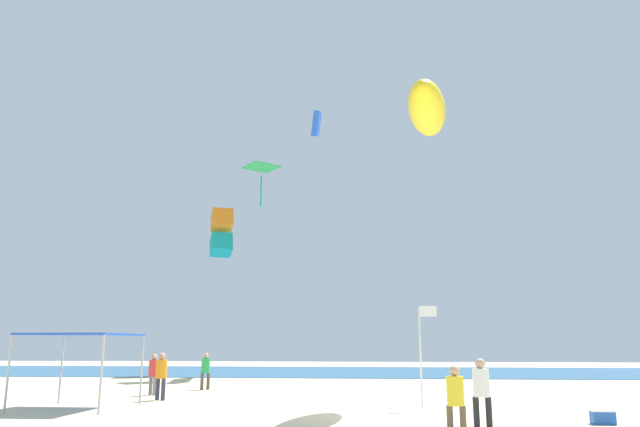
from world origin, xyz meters
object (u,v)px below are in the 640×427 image
object	(u,v)px
person_central	(455,396)
person_far_shore	(481,387)
person_near_tent	(161,372)
canopy_tent	(82,337)
kite_box_orange	(222,233)
cooler_box	(603,417)
person_rightmost	(206,368)
person_leftmost	(153,371)
kite_parafoil_blue	(317,124)
banner_flag	(422,345)
kite_diamond_green	(261,169)
kite_inflatable_yellow	(427,109)

from	to	relation	value
person_central	person_far_shore	bearing A→B (deg)	-101.41
person_near_tent	person_central	xyz separation A→B (m)	(9.76, -8.62, -0.08)
canopy_tent	kite_box_orange	bearing A→B (deg)	94.11
canopy_tent	person_central	world-z (taller)	canopy_tent
cooler_box	person_rightmost	bearing A→B (deg)	141.58
person_leftmost	kite_box_orange	world-z (taller)	kite_box_orange
person_far_shore	kite_parafoil_blue	bearing A→B (deg)	-76.60
kite_parafoil_blue	kite_box_orange	xyz separation A→B (m)	(-6.87, -1.42, -8.69)
person_far_shore	cooler_box	distance (m)	3.63
person_rightmost	banner_flag	world-z (taller)	banner_flag
kite_diamond_green	person_near_tent	bearing A→B (deg)	138.19
person_leftmost	person_far_shore	size ratio (longest dim) A/B	0.97
person_rightmost	banner_flag	xyz separation A→B (m)	(9.38, -7.31, 1.04)
person_far_shore	kite_diamond_green	xyz separation A→B (m)	(-10.38, 23.90, 12.84)
person_leftmost	kite_diamond_green	world-z (taller)	kite_diamond_green
banner_flag	canopy_tent	bearing A→B (deg)	-174.23
person_leftmost	banner_flag	xyz separation A→B (m)	(10.64, -4.12, 1.04)
cooler_box	kite_parafoil_blue	size ratio (longest dim) A/B	0.09
person_leftmost	cooler_box	size ratio (longest dim) A/B	2.86
person_central	kite_box_orange	world-z (taller)	kite_box_orange
kite_parafoil_blue	person_leftmost	bearing A→B (deg)	-17.19
person_central	person_near_tent	bearing A→B (deg)	-27.18
person_central	person_rightmost	distance (m)	16.94
person_far_shore	kite_diamond_green	bearing A→B (deg)	-66.96
person_central	person_far_shore	distance (m)	1.92
person_central	person_rightmost	xyz separation A→B (m)	(-9.61, 13.96, 0.03)
person_near_tent	kite_diamond_green	distance (m)	21.30
person_near_tent	kite_parafoil_blue	size ratio (longest dim) A/B	0.27
person_near_tent	person_rightmost	xyz separation A→B (m)	(0.15, 5.34, -0.05)
cooler_box	person_near_tent	bearing A→B (deg)	158.27
person_leftmost	banner_flag	size ratio (longest dim) A/B	0.50
person_central	banner_flag	xyz separation A→B (m)	(-0.23, 6.65, 1.07)
person_far_shore	kite_inflatable_yellow	size ratio (longest dim) A/B	0.34
banner_flag	kite_parafoil_blue	world-z (taller)	kite_parafoil_blue
banner_flag	kite_diamond_green	bearing A→B (deg)	116.15
person_rightmost	kite_diamond_green	size ratio (longest dim) A/B	0.56
person_leftmost	person_rightmost	xyz separation A→B (m)	(1.26, 3.18, -0.00)
canopy_tent	kite_inflatable_yellow	size ratio (longest dim) A/B	0.64
person_near_tent	banner_flag	size ratio (longest dim) A/B	0.52
person_near_tent	kite_box_orange	bearing A→B (deg)	128.02
cooler_box	kite_box_orange	distance (m)	32.49
kite_parafoil_blue	person_central	bearing A→B (deg)	7.85
person_far_shore	kite_box_orange	bearing A→B (deg)	-63.31
kite_inflatable_yellow	person_far_shore	bearing A→B (deg)	-167.93
person_far_shore	kite_diamond_green	size ratio (longest dim) A/B	0.58
person_near_tent	person_central	world-z (taller)	person_near_tent
canopy_tent	banner_flag	xyz separation A→B (m)	(11.16, 1.13, -0.26)
person_leftmost	person_far_shore	world-z (taller)	person_far_shore
person_rightmost	banner_flag	distance (m)	11.93
person_rightmost	kite_inflatable_yellow	world-z (taller)	kite_inflatable_yellow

